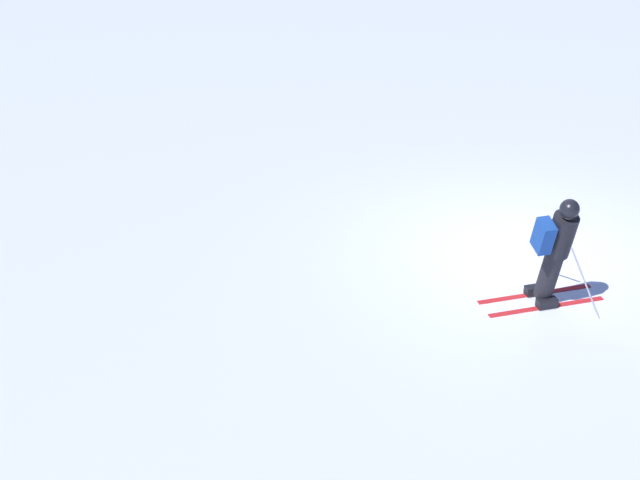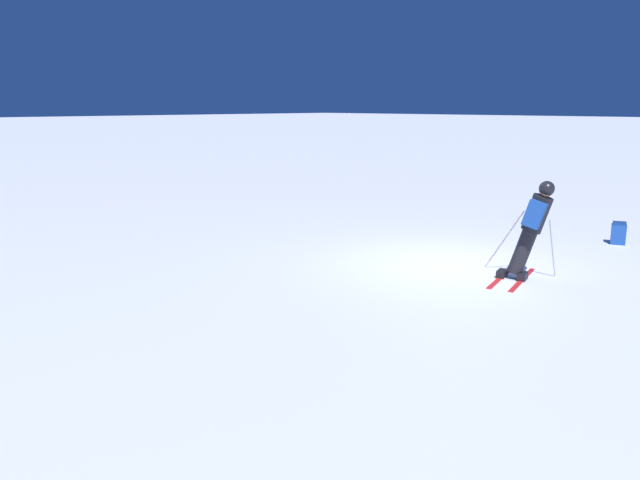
% 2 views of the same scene
% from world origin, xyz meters
% --- Properties ---
extents(ground_plane, '(300.00, 300.00, 0.00)m').
position_xyz_m(ground_plane, '(0.00, 0.00, 0.00)').
color(ground_plane, white).
extents(skier, '(1.41, 1.76, 1.80)m').
position_xyz_m(skier, '(-1.68, -0.04, 0.99)').
color(skier, red).
rests_on(skier, ground).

